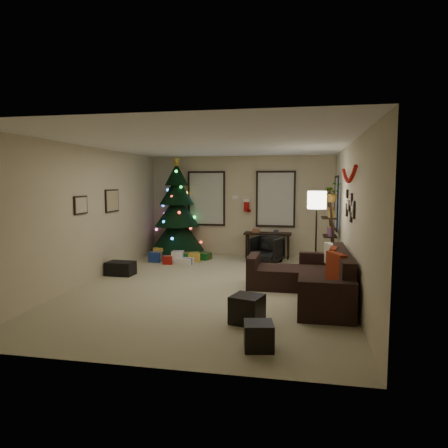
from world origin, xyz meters
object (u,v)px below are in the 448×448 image
Objects in this scene: sofa at (312,281)px; bookshelf at (331,231)px; christmas_tree at (177,214)px; desk at (268,236)px; desk_chair at (267,249)px.

bookshelf reaches higher than sofa.
sofa is 2.42m from bookshelf.
christmas_tree reaches higher than sofa.
christmas_tree is at bearing 163.66° from bookshelf.
christmas_tree is 5.04m from sofa.
desk is 0.70m from desk_chair.
sofa is at bearing -100.93° from bookshelf.
desk_chair is 0.35× the size of bookshelf.
bookshelf is at bearing -2.80° from desk_chair.
desk_chair is 1.71m from bookshelf.
desk is (2.47, 0.08, -0.54)m from christmas_tree.
sofa is 3.08m from desk_chair.
desk is at bearing 1.91° from christmas_tree.
sofa is 3.96× the size of desk_chair.
bookshelf is (0.44, 2.29, 0.63)m from sofa.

